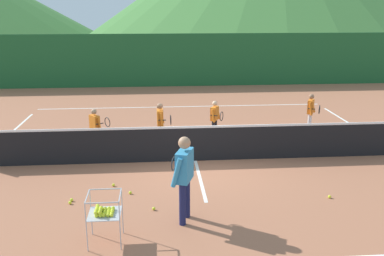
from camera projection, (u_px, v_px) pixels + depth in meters
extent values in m
plane|color=#A86647|center=(195.00, 161.00, 11.64)|extent=(120.00, 120.00, 0.00)
cube|color=white|center=(181.00, 107.00, 17.84)|extent=(11.61, 0.08, 0.01)
cube|color=white|center=(195.00, 161.00, 11.64)|extent=(0.08, 5.17, 0.01)
cube|color=black|center=(195.00, 144.00, 11.51)|extent=(11.11, 0.02, 0.92)
cube|color=white|center=(195.00, 127.00, 11.38)|extent=(11.11, 0.03, 0.06)
cylinder|color=#191E4C|center=(182.00, 204.00, 8.14)|extent=(0.13, 0.13, 0.85)
cylinder|color=#191E4C|center=(187.00, 197.00, 8.44)|extent=(0.13, 0.13, 0.85)
cube|color=#338CBF|center=(185.00, 166.00, 8.09)|extent=(0.39, 0.55, 0.59)
sphere|color=tan|center=(184.00, 143.00, 7.97)|extent=(0.23, 0.23, 0.23)
cylinder|color=#338CBF|center=(177.00, 173.00, 7.85)|extent=(0.25, 0.16, 0.58)
cylinder|color=#338CBF|center=(186.00, 162.00, 8.39)|extent=(0.19, 0.14, 0.58)
torus|color=#262628|center=(174.00, 164.00, 8.46)|extent=(0.12, 0.28, 0.29)
cylinder|color=black|center=(186.00, 165.00, 8.40)|extent=(0.22, 0.10, 0.03)
cylinder|color=black|center=(94.00, 138.00, 12.63)|extent=(0.09, 0.09, 0.59)
cylinder|color=black|center=(98.00, 140.00, 12.47)|extent=(0.09, 0.09, 0.59)
cube|color=orange|center=(95.00, 122.00, 12.41)|extent=(0.34, 0.38, 0.41)
sphere|color=tan|center=(94.00, 112.00, 12.33)|extent=(0.16, 0.16, 0.16)
cylinder|color=orange|center=(93.00, 121.00, 12.60)|extent=(0.17, 0.15, 0.40)
cylinder|color=orange|center=(99.00, 124.00, 12.30)|extent=(0.13, 0.12, 0.41)
torus|color=#262628|center=(107.00, 122.00, 12.47)|extent=(0.19, 0.25, 0.29)
cylinder|color=black|center=(100.00, 124.00, 12.31)|extent=(0.19, 0.16, 0.03)
cylinder|color=black|center=(160.00, 134.00, 12.94)|extent=(0.10, 0.10, 0.64)
cylinder|color=black|center=(161.00, 136.00, 12.70)|extent=(0.10, 0.10, 0.64)
cube|color=orange|center=(160.00, 117.00, 12.67)|extent=(0.19, 0.39, 0.45)
sphere|color=#996B4C|center=(160.00, 106.00, 12.58)|extent=(0.18, 0.18, 0.18)
cylinder|color=orange|center=(162.00, 116.00, 12.89)|extent=(0.18, 0.07, 0.44)
cylinder|color=orange|center=(162.00, 120.00, 12.47)|extent=(0.13, 0.07, 0.44)
torus|color=#262628|center=(171.00, 120.00, 12.50)|extent=(0.03, 0.29, 0.29)
cylinder|color=black|center=(162.00, 120.00, 12.48)|extent=(0.22, 0.03, 0.03)
cylinder|color=black|center=(216.00, 128.00, 13.63)|extent=(0.09, 0.09, 0.60)
cylinder|color=black|center=(213.00, 130.00, 13.43)|extent=(0.09, 0.09, 0.60)
cube|color=orange|center=(215.00, 113.00, 13.39)|extent=(0.31, 0.39, 0.42)
sphere|color=#DBAD84|center=(215.00, 103.00, 13.30)|extent=(0.16, 0.16, 0.16)
cylinder|color=orange|center=(218.00, 113.00, 13.56)|extent=(0.17, 0.13, 0.41)
cylinder|color=orange|center=(213.00, 116.00, 13.21)|extent=(0.14, 0.11, 0.41)
torus|color=#262628|center=(222.00, 116.00, 13.10)|extent=(0.15, 0.27, 0.29)
cylinder|color=black|center=(214.00, 116.00, 13.19)|extent=(0.21, 0.13, 0.03)
cylinder|color=silver|center=(310.00, 121.00, 14.36)|extent=(0.09, 0.09, 0.63)
cylinder|color=silver|center=(309.00, 123.00, 14.15)|extent=(0.09, 0.09, 0.63)
cube|color=orange|center=(311.00, 107.00, 14.11)|extent=(0.32, 0.41, 0.44)
sphere|color=#996B4C|center=(312.00, 97.00, 14.02)|extent=(0.17, 0.17, 0.17)
cylinder|color=orange|center=(313.00, 106.00, 14.29)|extent=(0.18, 0.14, 0.43)
cylinder|color=orange|center=(311.00, 109.00, 13.91)|extent=(0.15, 0.12, 0.43)
torus|color=#262628|center=(319.00, 110.00, 13.81)|extent=(0.15, 0.27, 0.29)
cylinder|color=black|center=(312.00, 109.00, 13.90)|extent=(0.21, 0.12, 0.03)
cylinder|color=#B7B7BC|center=(91.00, 212.00, 7.77)|extent=(0.02, 0.02, 0.89)
cylinder|color=#B7B7BC|center=(122.00, 211.00, 7.82)|extent=(0.02, 0.02, 0.89)
cylinder|color=#B7B7BC|center=(86.00, 228.00, 7.24)|extent=(0.02, 0.02, 0.89)
cylinder|color=#B7B7BC|center=(120.00, 226.00, 7.28)|extent=(0.02, 0.02, 0.89)
cube|color=#B7B7BC|center=(105.00, 214.00, 7.50)|extent=(0.56, 0.56, 0.01)
cube|color=#B7B7BC|center=(105.00, 189.00, 7.67)|extent=(0.56, 0.02, 0.02)
cube|color=#B7B7BC|center=(102.00, 203.00, 7.14)|extent=(0.56, 0.02, 0.02)
cube|color=#B7B7BC|center=(87.00, 196.00, 7.38)|extent=(0.02, 0.56, 0.02)
cube|color=#B7B7BC|center=(120.00, 195.00, 7.43)|extent=(0.02, 0.56, 0.02)
sphere|color=yellow|center=(96.00, 216.00, 7.36)|extent=(0.07, 0.07, 0.07)
sphere|color=yellow|center=(97.00, 214.00, 7.42)|extent=(0.07, 0.07, 0.07)
sphere|color=yellow|center=(97.00, 212.00, 7.48)|extent=(0.07, 0.07, 0.07)
sphere|color=yellow|center=(97.00, 211.00, 7.54)|extent=(0.07, 0.07, 0.07)
sphere|color=yellow|center=(98.00, 209.00, 7.60)|extent=(0.07, 0.07, 0.07)
sphere|color=yellow|center=(100.00, 215.00, 7.36)|extent=(0.07, 0.07, 0.07)
sphere|color=yellow|center=(101.00, 214.00, 7.43)|extent=(0.07, 0.07, 0.07)
sphere|color=yellow|center=(101.00, 212.00, 7.48)|extent=(0.07, 0.07, 0.07)
sphere|color=yellow|center=(101.00, 210.00, 7.55)|extent=(0.07, 0.07, 0.07)
sphere|color=yellow|center=(102.00, 209.00, 7.61)|extent=(0.07, 0.07, 0.07)
sphere|color=yellow|center=(104.00, 215.00, 7.37)|extent=(0.07, 0.07, 0.07)
sphere|color=yellow|center=(104.00, 214.00, 7.43)|extent=(0.07, 0.07, 0.07)
sphere|color=yellow|center=(105.00, 212.00, 7.49)|extent=(0.07, 0.07, 0.07)
sphere|color=yellow|center=(105.00, 210.00, 7.56)|extent=(0.07, 0.07, 0.07)
sphere|color=yellow|center=(105.00, 209.00, 7.61)|extent=(0.07, 0.07, 0.07)
sphere|color=yellow|center=(108.00, 215.00, 7.37)|extent=(0.07, 0.07, 0.07)
sphere|color=yellow|center=(108.00, 213.00, 7.43)|extent=(0.07, 0.07, 0.07)
sphere|color=yellow|center=(108.00, 212.00, 7.49)|extent=(0.07, 0.07, 0.07)
sphere|color=yellow|center=(109.00, 210.00, 7.55)|extent=(0.07, 0.07, 0.07)
sphere|color=yellow|center=(109.00, 208.00, 7.62)|extent=(0.07, 0.07, 0.07)
sphere|color=yellow|center=(111.00, 215.00, 7.38)|extent=(0.07, 0.07, 0.07)
sphere|color=yellow|center=(112.00, 214.00, 7.44)|extent=(0.07, 0.07, 0.07)
sphere|color=yellow|center=(112.00, 211.00, 7.50)|extent=(0.07, 0.07, 0.07)
sphere|color=yellow|center=(113.00, 210.00, 7.56)|extent=(0.07, 0.07, 0.07)
sphere|color=yellow|center=(113.00, 208.00, 7.62)|extent=(0.07, 0.07, 0.07)
sphere|color=yellow|center=(96.00, 213.00, 7.34)|extent=(0.07, 0.07, 0.07)
sphere|color=yellow|center=(96.00, 211.00, 7.40)|extent=(0.07, 0.07, 0.07)
sphere|color=yellow|center=(97.00, 209.00, 7.46)|extent=(0.07, 0.07, 0.07)
sphere|color=yellow|center=(97.00, 208.00, 7.53)|extent=(0.07, 0.07, 0.07)
sphere|color=yellow|center=(98.00, 206.00, 7.59)|extent=(0.07, 0.07, 0.07)
sphere|color=yellow|center=(100.00, 213.00, 7.34)|extent=(0.07, 0.07, 0.07)
sphere|color=yellow|center=(100.00, 211.00, 7.41)|extent=(0.07, 0.07, 0.07)
sphere|color=yellow|center=(100.00, 209.00, 7.47)|extent=(0.07, 0.07, 0.07)
sphere|color=yellow|center=(101.00, 208.00, 7.53)|extent=(0.07, 0.07, 0.07)
sphere|color=yellow|center=(330.00, 197.00, 9.37)|extent=(0.07, 0.07, 0.07)
sphere|color=yellow|center=(70.00, 203.00, 9.09)|extent=(0.07, 0.07, 0.07)
sphere|color=yellow|center=(113.00, 185.00, 9.98)|extent=(0.07, 0.07, 0.07)
sphere|color=yellow|center=(154.00, 209.00, 8.82)|extent=(0.07, 0.07, 0.07)
sphere|color=yellow|center=(72.00, 200.00, 9.22)|extent=(0.07, 0.07, 0.07)
sphere|color=yellow|center=(130.00, 193.00, 9.57)|extent=(0.07, 0.07, 0.07)
cube|color=#1E5B2D|center=(176.00, 60.00, 22.01)|extent=(25.55, 0.08, 2.68)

